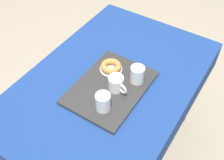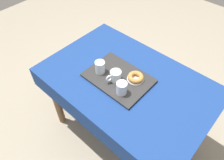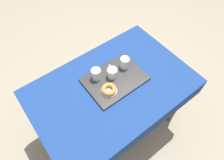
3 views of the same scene
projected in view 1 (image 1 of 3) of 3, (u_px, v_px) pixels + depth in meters
The scene contains 8 objects.
ground_plane at pixel (111, 149), 2.04m from camera, with size 6.00×6.00×0.00m, color gray.
dining_table at pixel (110, 93), 1.57m from camera, with size 1.25×0.83×0.74m.
serving_tray at pixel (110, 87), 1.44m from camera, with size 0.46×0.33×0.02m, color #2D2D2D.
tea_mug_left at pixel (116, 84), 1.40m from camera, with size 0.08×0.12×0.08m.
water_glass_near at pixel (103, 102), 1.31m from camera, with size 0.07×0.07×0.09m.
water_glass_far at pixel (137, 75), 1.43m from camera, with size 0.07×0.07×0.09m.
donut_plate_left at pixel (111, 69), 1.52m from camera, with size 0.12×0.12×0.01m, color silver.
sugar_donut_left at pixel (111, 66), 1.50m from camera, with size 0.11×0.11×0.03m, color #BC7F3D.
Camera 1 is at (-0.86, -0.56, 1.83)m, focal length 44.69 mm.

